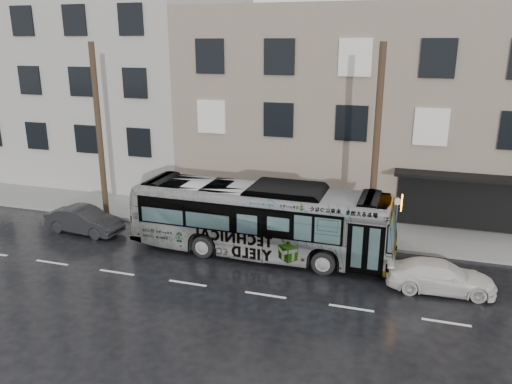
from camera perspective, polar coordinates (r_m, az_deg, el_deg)
ground at (r=22.22m, az=-5.07°, el=-7.54°), size 120.00×120.00×0.00m
sidewalk at (r=26.44m, az=-1.05°, el=-3.23°), size 90.00×3.60×0.15m
building_taupe at (r=31.70m, az=12.24°, el=9.85°), size 20.00×12.00×11.00m
building_grey at (r=41.85m, az=-21.50°, el=14.13°), size 26.00×15.00×16.00m
utility_pole_front at (r=22.45m, az=13.55°, el=4.82°), size 0.30×0.30×9.00m
utility_pole_rear at (r=27.19m, az=-17.49°, el=6.54°), size 0.30×0.30×9.00m
sign_post at (r=23.30m, az=15.69°, el=-3.37°), size 0.06×0.06×2.40m
bus at (r=22.01m, az=0.50°, el=-3.13°), size 11.75×2.95×3.26m
white_sedan at (r=20.46m, az=20.34°, el=-9.02°), size 4.11×1.89×1.17m
dark_sedan at (r=26.19m, az=-19.04°, el=-3.06°), size 4.04×1.70×1.30m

